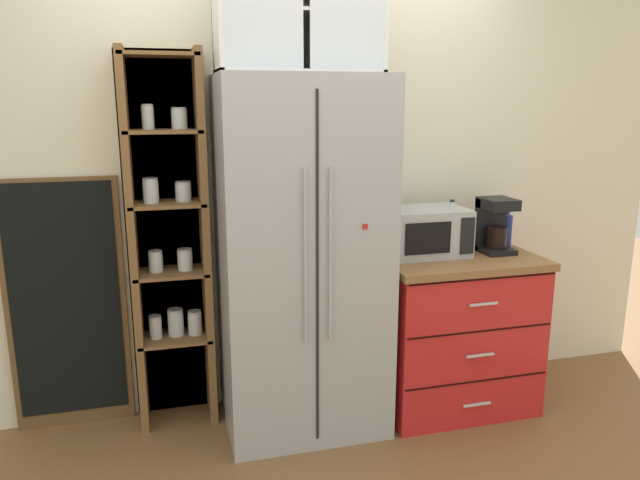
# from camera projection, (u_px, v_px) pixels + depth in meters

# --- Properties ---
(ground_plane) EXTENTS (10.49, 10.49, 0.00)m
(ground_plane) POSITION_uv_depth(u_px,v_px,m) (304.00, 422.00, 3.30)
(ground_plane) COLOR brown
(wall_back_cream) EXTENTS (4.80, 0.10, 2.55)m
(wall_back_cream) POSITION_uv_depth(u_px,v_px,m) (286.00, 183.00, 3.38)
(wall_back_cream) COLOR silver
(wall_back_cream) RESTS_ON ground
(refrigerator) EXTENTS (0.83, 0.66, 1.86)m
(refrigerator) POSITION_uv_depth(u_px,v_px,m) (302.00, 258.00, 3.11)
(refrigerator) COLOR #ADAFB5
(refrigerator) RESTS_ON ground
(pantry_shelf_column) EXTENTS (0.45, 0.29, 1.99)m
(pantry_shelf_column) POSITION_uv_depth(u_px,v_px,m) (170.00, 239.00, 3.16)
(pantry_shelf_column) COLOR brown
(pantry_shelf_column) RESTS_ON ground
(counter_cabinet) EXTENTS (0.88, 0.68, 0.89)m
(counter_cabinet) POSITION_uv_depth(u_px,v_px,m) (451.00, 329.00, 3.45)
(counter_cabinet) COLOR red
(counter_cabinet) RESTS_ON ground
(microwave) EXTENTS (0.44, 0.33, 0.26)m
(microwave) POSITION_uv_depth(u_px,v_px,m) (425.00, 231.00, 3.32)
(microwave) COLOR #ADAFB5
(microwave) RESTS_ON counter_cabinet
(coffee_maker) EXTENTS (0.17, 0.20, 0.31)m
(coffee_maker) POSITION_uv_depth(u_px,v_px,m) (494.00, 225.00, 3.38)
(coffee_maker) COLOR black
(coffee_maker) RESTS_ON counter_cabinet
(mug_sage) EXTENTS (0.12, 0.09, 0.10)m
(mug_sage) POSITION_uv_depth(u_px,v_px,m) (451.00, 244.00, 3.39)
(mug_sage) COLOR #8CA37F
(mug_sage) RESTS_ON counter_cabinet
(mug_charcoal) EXTENTS (0.12, 0.08, 0.09)m
(mug_charcoal) POSITION_uv_depth(u_px,v_px,m) (454.00, 245.00, 3.35)
(mug_charcoal) COLOR #2D2D33
(mug_charcoal) RESTS_ON counter_cabinet
(bottle_clear) EXTENTS (0.07, 0.07, 0.30)m
(bottle_clear) POSITION_uv_depth(u_px,v_px,m) (451.00, 229.00, 3.37)
(bottle_clear) COLOR silver
(bottle_clear) RESTS_ON counter_cabinet
(bottle_cobalt) EXTENTS (0.06, 0.06, 0.27)m
(bottle_cobalt) POSITION_uv_depth(u_px,v_px,m) (507.00, 227.00, 3.51)
(bottle_cobalt) COLOR navy
(bottle_cobalt) RESTS_ON counter_cabinet
(upper_cabinet) EXTENTS (0.80, 0.32, 0.57)m
(upper_cabinet) POSITION_uv_depth(u_px,v_px,m) (298.00, 14.00, 2.88)
(upper_cabinet) COLOR silver
(upper_cabinet) RESTS_ON refrigerator
(chalkboard_menu) EXTENTS (0.60, 0.04, 1.35)m
(chalkboard_menu) POSITION_uv_depth(u_px,v_px,m) (67.00, 305.00, 3.14)
(chalkboard_menu) COLOR brown
(chalkboard_menu) RESTS_ON ground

